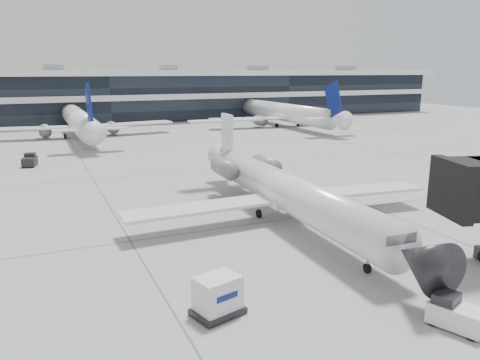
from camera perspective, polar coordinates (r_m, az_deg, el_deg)
name	(u,v)px	position (r m, az deg, el deg)	size (l,w,h in m)	color
ground	(265,222)	(35.21, 3.02, -5.15)	(220.00, 220.00, 0.00)	gray
terminal	(103,98)	(112.97, -16.34, 9.58)	(170.00, 22.00, 10.00)	black
bg_jet_center	(80,136)	(85.80, -18.93, 5.06)	(32.00, 40.00, 9.60)	white
bg_jet_right	(283,126)	(97.66, 5.23, 6.62)	(32.00, 40.00, 9.60)	white
regional_jet	(283,189)	(35.27, 5.32, -1.12)	(24.27, 30.25, 6.99)	silver
baggage_tug	(455,313)	(23.38, 24.78, -14.55)	(2.12, 2.64, 1.46)	silver
cargo_uld	(218,296)	(22.23, -2.76, -13.96)	(2.62, 2.21, 1.84)	black
traffic_cone	(209,205)	(38.75, -3.85, -3.08)	(0.43, 0.43, 0.50)	orange
far_tug	(30,160)	(60.91, -24.25, 2.19)	(1.86, 2.61, 1.51)	black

